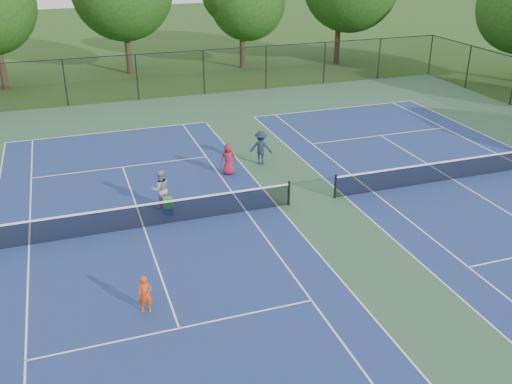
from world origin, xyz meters
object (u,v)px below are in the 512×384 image
object	(u,v)px
child_player	(145,294)
bystander_b	(261,148)
ball_hopper	(168,202)
instructor	(161,189)
ball_crate	(168,211)
bystander_c	(228,159)

from	to	relation	value
child_player	bystander_b	bearing A→B (deg)	62.75
bystander_b	ball_hopper	distance (m)	6.56
instructor	ball_crate	distance (m)	0.98
bystander_c	child_player	bearing A→B (deg)	66.28
bystander_c	ball_hopper	bearing A→B (deg)	48.69
bystander_c	ball_hopper	xyz separation A→B (m)	(-3.44, -3.16, -0.22)
instructor	ball_crate	size ratio (longest dim) A/B	4.39
bystander_b	ball_hopper	bearing A→B (deg)	62.78
bystander_b	bystander_c	size ratio (longest dim) A/B	1.12
ball_hopper	bystander_c	bearing A→B (deg)	42.58
child_player	ball_hopper	distance (m)	6.35
child_player	ball_hopper	bearing A→B (deg)	81.44
instructor	ball_crate	bearing A→B (deg)	94.05
bystander_b	bystander_c	bearing A→B (deg)	47.64
ball_crate	instructor	bearing A→B (deg)	100.49
bystander_c	ball_crate	size ratio (longest dim) A/B	3.98
child_player	instructor	size ratio (longest dim) A/B	0.73
ball_crate	child_player	bearing A→B (deg)	-106.98
instructor	bystander_b	world-z (taller)	bystander_b
bystander_b	instructor	bearing A→B (deg)	56.78
ball_crate	ball_hopper	distance (m)	0.36
child_player	ball_crate	size ratio (longest dim) A/B	3.22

